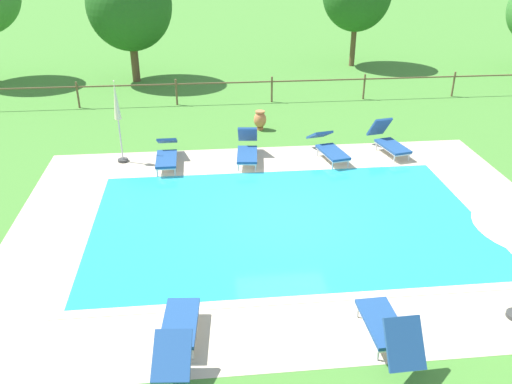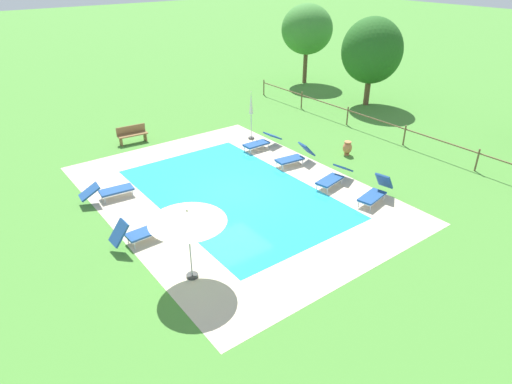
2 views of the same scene
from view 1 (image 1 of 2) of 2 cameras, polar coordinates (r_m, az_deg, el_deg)
name	(u,v)px [view 1 (image 1 of 2)]	position (r m, az deg, el deg)	size (l,w,h in m)	color
ground_plane	(287,221)	(13.24, 3.32, -3.14)	(160.00, 160.00, 0.00)	#478433
pool_deck_paving	(287,221)	(13.24, 3.32, -3.13)	(13.38, 9.82, 0.01)	beige
swimming_pool_water	(287,221)	(13.23, 3.32, -3.12)	(9.46, 5.91, 0.01)	#23A8C1
pool_coping_rim	(287,221)	(13.23, 3.32, -3.11)	(9.94, 6.39, 0.01)	beige
sun_lounger_north_near_steps	(167,154)	(16.42, -9.48, 4.02)	(0.62, 2.07, 0.72)	navy
sun_lounger_north_mid	(329,147)	(16.83, 7.74, 4.73)	(1.01, 2.13, 0.75)	navy
sun_lounger_north_far	(247,149)	(16.47, -0.93, 4.60)	(0.80, 1.96, 0.94)	navy
sun_lounger_north_end	(178,332)	(9.49, -8.30, -14.53)	(0.78, 2.10, 0.75)	navy
sun_lounger_south_near_corner	(389,141)	(17.60, 13.93, 5.31)	(0.97, 1.92, 1.01)	navy
sun_lounger_south_mid	(388,329)	(9.67, 13.89, -13.94)	(0.66, 1.86, 1.00)	navy
patio_umbrella_closed_row_west	(117,111)	(16.51, -14.54, 8.32)	(0.32, 0.32, 2.54)	#383838
terracotta_urn_near_fence	(260,120)	(19.11, 0.43, 7.71)	(0.44, 0.44, 0.69)	#C67547
perimeter_fence	(272,85)	(22.19, 1.70, 11.29)	(23.24, 0.08, 1.05)	brown
tree_west_mid	(129,5)	(25.51, -13.33, 18.78)	(3.73, 3.73, 5.38)	brown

